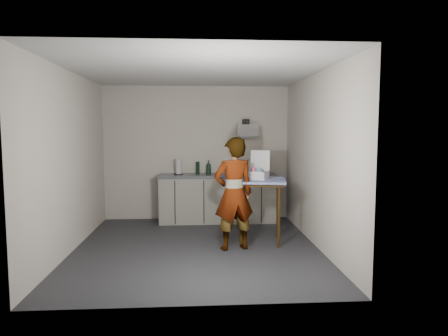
{
  "coord_description": "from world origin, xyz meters",
  "views": [
    {
      "loc": [
        0.02,
        -5.84,
        1.75
      ],
      "look_at": [
        0.44,
        0.45,
        1.15
      ],
      "focal_mm": 32.0,
      "sensor_mm": 36.0,
      "label": 1
    }
  ],
  "objects": [
    {
      "name": "wall_left",
      "position": [
        -1.79,
        0.0,
        1.3
      ],
      "size": [
        0.02,
        4.0,
        2.6
      ],
      "primitive_type": "cube",
      "color": "beige",
      "rests_on": "ground"
    },
    {
      "name": "bakery_box",
      "position": [
        0.95,
        0.3,
        1.09
      ],
      "size": [
        0.42,
        0.42,
        0.44
      ],
      "rotation": [
        0.0,
        0.0,
        -0.43
      ],
      "color": "silver",
      "rests_on": "side_table"
    },
    {
      "name": "paper_towel",
      "position": [
        -0.34,
        1.71,
        1.05
      ],
      "size": [
        0.17,
        0.17,
        0.3
      ],
      "color": "black",
      "rests_on": "kitchen_counter"
    },
    {
      "name": "soda_can",
      "position": [
        0.45,
        1.74,
        0.97
      ],
      "size": [
        0.06,
        0.06,
        0.11
      ],
      "primitive_type": "cylinder",
      "color": "red",
      "rests_on": "kitchen_counter"
    },
    {
      "name": "kitchen_counter",
      "position": [
        0.4,
        1.7,
        0.43
      ],
      "size": [
        2.24,
        0.62,
        0.91
      ],
      "color": "black",
      "rests_on": "ground"
    },
    {
      "name": "soap_bottle",
      "position": [
        0.23,
        1.68,
        1.04
      ],
      "size": [
        0.15,
        0.15,
        0.27
      ],
      "primitive_type": "imported",
      "rotation": [
        0.0,
        0.0,
        0.67
      ],
      "color": "black",
      "rests_on": "kitchen_counter"
    },
    {
      "name": "wall_right",
      "position": [
        1.79,
        0.0,
        1.3
      ],
      "size": [
        0.02,
        4.0,
        2.6
      ],
      "primitive_type": "cube",
      "color": "beige",
      "rests_on": "ground"
    },
    {
      "name": "dark_bottle",
      "position": [
        0.02,
        1.78,
        1.03
      ],
      "size": [
        0.07,
        0.07,
        0.24
      ],
      "primitive_type": "cylinder",
      "color": "black",
      "rests_on": "kitchen_counter"
    },
    {
      "name": "ceiling",
      "position": [
        0.0,
        0.0,
        2.6
      ],
      "size": [
        3.6,
        4.0,
        0.01
      ],
      "primitive_type": "cube",
      "color": "silver",
      "rests_on": "wall_back"
    },
    {
      "name": "side_table",
      "position": [
        0.99,
        0.26,
        0.86
      ],
      "size": [
        0.89,
        0.89,
        0.99
      ],
      "rotation": [
        0.0,
        0.0,
        -0.18
      ],
      "color": "#32210B",
      "rests_on": "ground"
    },
    {
      "name": "wall_back",
      "position": [
        0.0,
        1.99,
        1.3
      ],
      "size": [
        3.6,
        0.02,
        2.6
      ],
      "primitive_type": "cube",
      "color": "beige",
      "rests_on": "ground"
    },
    {
      "name": "standing_man",
      "position": [
        0.54,
        -0.11,
        0.83
      ],
      "size": [
        0.69,
        0.54,
        1.65
      ],
      "primitive_type": "imported",
      "rotation": [
        0.0,
        0.0,
        3.4
      ],
      "color": "#B2A593",
      "rests_on": "ground"
    },
    {
      "name": "wall_shelf",
      "position": [
        1.0,
        1.92,
        1.75
      ],
      "size": [
        0.42,
        0.18,
        0.37
      ],
      "color": "silver",
      "rests_on": "ground"
    },
    {
      "name": "dish_rack",
      "position": [
        1.09,
        1.65,
        0.98
      ],
      "size": [
        0.42,
        0.32,
        0.29
      ],
      "color": "silver",
      "rests_on": "kitchen_counter"
    },
    {
      "name": "ground",
      "position": [
        0.0,
        0.0,
        0.0
      ],
      "size": [
        4.0,
        4.0,
        0.0
      ],
      "primitive_type": "plane",
      "color": "#28292E",
      "rests_on": "ground"
    }
  ]
}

